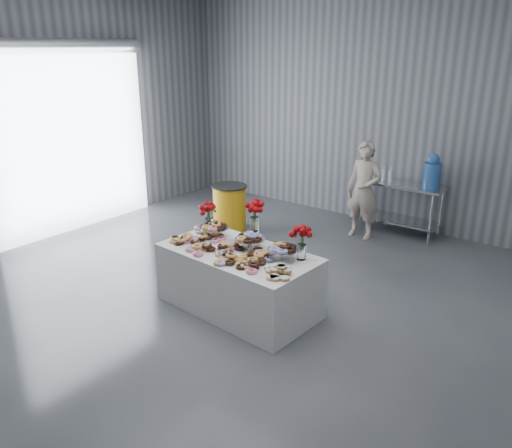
{
  "coord_description": "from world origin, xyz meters",
  "views": [
    {
      "loc": [
        3.66,
        -3.79,
        3.03
      ],
      "look_at": [
        0.14,
        0.81,
        0.98
      ],
      "focal_mm": 35.0,
      "sensor_mm": 36.0,
      "label": 1
    }
  ],
  "objects_px": {
    "person": "(364,190)",
    "trash_barrel": "(230,207)",
    "prep_table": "(399,198)",
    "display_table": "(239,280)",
    "water_jug": "(432,172)"
  },
  "relations": [
    {
      "from": "display_table",
      "to": "water_jug",
      "type": "distance_m",
      "value": 3.89
    },
    {
      "from": "display_table",
      "to": "person",
      "type": "xyz_separation_m",
      "value": [
        0.08,
        3.16,
        0.44
      ]
    },
    {
      "from": "display_table",
      "to": "person",
      "type": "bearing_deg",
      "value": 88.53
    },
    {
      "from": "trash_barrel",
      "to": "display_table",
      "type": "bearing_deg",
      "value": -47.52
    },
    {
      "from": "prep_table",
      "to": "water_jug",
      "type": "bearing_deg",
      "value": -0.0
    },
    {
      "from": "display_table",
      "to": "person",
      "type": "relative_size",
      "value": 1.17
    },
    {
      "from": "person",
      "to": "trash_barrel",
      "type": "bearing_deg",
      "value": -152.71
    },
    {
      "from": "display_table",
      "to": "water_jug",
      "type": "relative_size",
      "value": 3.43
    },
    {
      "from": "water_jug",
      "to": "trash_barrel",
      "type": "bearing_deg",
      "value": -151.48
    },
    {
      "from": "prep_table",
      "to": "person",
      "type": "relative_size",
      "value": 0.92
    },
    {
      "from": "water_jug",
      "to": "person",
      "type": "relative_size",
      "value": 0.34
    },
    {
      "from": "trash_barrel",
      "to": "water_jug",
      "type": "bearing_deg",
      "value": 28.52
    },
    {
      "from": "water_jug",
      "to": "person",
      "type": "height_order",
      "value": "person"
    },
    {
      "from": "prep_table",
      "to": "display_table",
      "type": "bearing_deg",
      "value": -97.51
    },
    {
      "from": "display_table",
      "to": "trash_barrel",
      "type": "bearing_deg",
      "value": 132.48
    }
  ]
}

